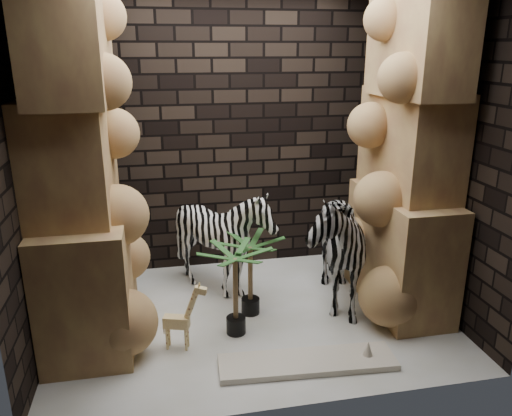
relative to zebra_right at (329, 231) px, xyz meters
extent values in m
plane|color=white|center=(-0.77, -0.18, -0.72)|extent=(3.50, 3.50, 0.00)
plane|color=black|center=(-0.77, 1.07, 0.78)|extent=(3.50, 0.00, 3.50)
plane|color=black|center=(-0.77, -1.43, 0.78)|extent=(3.50, 0.00, 3.50)
plane|color=black|center=(-2.52, -0.18, 0.78)|extent=(0.00, 3.00, 3.00)
plane|color=black|center=(0.98, -0.18, 0.78)|extent=(0.00, 3.00, 3.00)
imported|color=white|center=(0.00, 0.00, 0.00)|extent=(0.83, 1.30, 1.44)
imported|color=white|center=(-0.97, 0.34, -0.20)|extent=(0.96, 1.17, 1.03)
cube|color=beige|center=(-0.49, -1.00, -0.69)|extent=(1.41, 0.43, 0.05)
camera|label=1|loc=(-1.55, -4.20, 1.67)|focal=35.01mm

